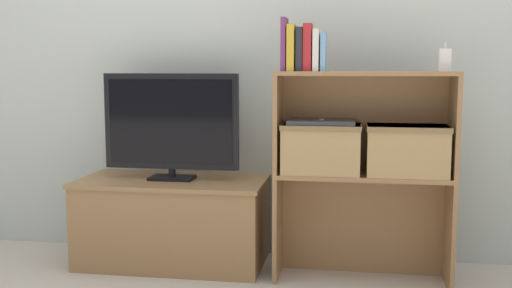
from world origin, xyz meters
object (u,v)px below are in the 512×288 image
object	(u,v)px
tv	(171,124)
storage_basket_right	(407,148)
storage_basket_left	(321,146)
laptop	(322,122)
book_charcoal	(300,50)
book_crimson	(308,48)
book_ivory	(316,50)
baby_monitor	(445,60)
book_mustard	(292,48)
book_plum	(284,45)
book_skyblue	(324,52)
tv_stand	(173,221)

from	to	relation	value
tv	storage_basket_right	xyz separation A→B (m)	(1.14, -0.11, -0.08)
tv	storage_basket_left	bearing A→B (deg)	-8.34
laptop	book_charcoal	bearing A→B (deg)	-170.81
book_crimson	storage_basket_left	xyz separation A→B (m)	(0.07, 0.02, -0.45)
tv	book_ivory	xyz separation A→B (m)	(0.73, -0.13, 0.35)
tv	book_crimson	world-z (taller)	book_crimson
book_charcoal	storage_basket_left	distance (m)	0.45
baby_monitor	storage_basket_left	size ratio (longest dim) A/B	0.35
tv	book_ivory	world-z (taller)	book_ivory
tv	book_mustard	xyz separation A→B (m)	(0.61, -0.13, 0.36)
book_charcoal	laptop	xyz separation A→B (m)	(0.10, 0.02, -0.33)
tv	book_plum	distance (m)	0.71
book_skyblue	laptop	distance (m)	0.32
book_crimson	storage_basket_right	size ratio (longest dim) A/B	0.58
baby_monitor	book_mustard	bearing A→B (deg)	-177.35
book_charcoal	book_skyblue	bearing A→B (deg)	0.00
book_crimson	book_skyblue	size ratio (longest dim) A/B	1.23
book_crimson	book_ivory	distance (m)	0.04
tv	book_plum	size ratio (longest dim) A/B	2.86
book_ivory	laptop	xyz separation A→B (m)	(0.03, 0.02, -0.32)
book_ivory	storage_basket_left	world-z (taller)	book_ivory
book_crimson	storage_basket_left	bearing A→B (deg)	13.96
tv_stand	book_mustard	xyz separation A→B (m)	(0.61, -0.13, 0.86)
book_crimson	baby_monitor	world-z (taller)	book_crimson
baby_monitor	tv	bearing A→B (deg)	175.77
storage_basket_left	book_charcoal	bearing A→B (deg)	-170.81
book_ivory	laptop	world-z (taller)	book_ivory
book_plum	baby_monitor	bearing A→B (deg)	2.53
tv	book_charcoal	xyz separation A→B (m)	(0.65, -0.13, 0.36)
book_plum	storage_basket_left	bearing A→B (deg)	5.43
tv_stand	book_charcoal	world-z (taller)	book_charcoal
book_mustard	book_skyblue	distance (m)	0.14
tv	laptop	distance (m)	0.76
storage_basket_right	laptop	size ratio (longest dim) A/B	1.19
book_crimson	storage_basket_left	distance (m)	0.46
book_plum	storage_basket_left	xyz separation A→B (m)	(0.17, 0.02, -0.46)
book_skyblue	book_crimson	bearing A→B (deg)	180.00
book_plum	storage_basket_right	size ratio (longest dim) A/B	0.66
book_crimson	storage_basket_right	world-z (taller)	book_crimson
tv	book_plum	bearing A→B (deg)	-12.31
book_mustard	book_charcoal	xyz separation A→B (m)	(0.04, 0.00, -0.01)
book_charcoal	book_skyblue	size ratio (longest dim) A/B	1.14
book_charcoal	book_ivory	distance (m)	0.07
book_crimson	baby_monitor	distance (m)	0.61
book_crimson	laptop	distance (m)	0.34
book_mustard	laptop	bearing A→B (deg)	6.72
book_plum	book_ivory	world-z (taller)	book_plum
tv_stand	storage_basket_right	size ratio (longest dim) A/B	2.60
tv	book_ivory	bearing A→B (deg)	-9.91
book_charcoal	tv	bearing A→B (deg)	169.00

